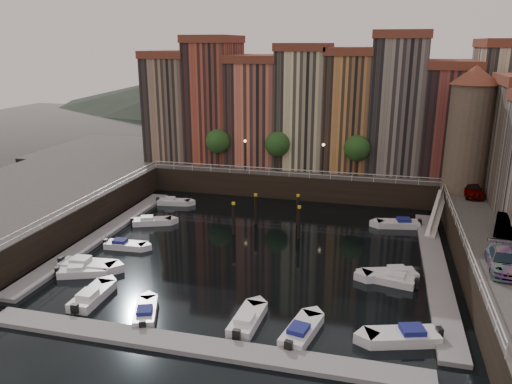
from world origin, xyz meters
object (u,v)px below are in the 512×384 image
(car_a, at_px, (472,190))
(car_b, at_px, (506,225))
(corner_tower, at_px, (469,128))
(boat_left_0, at_px, (82,271))
(car_c, at_px, (503,262))
(boat_left_2, at_px, (125,245))
(mooring_pilings, at_px, (271,216))
(boat_left_1, at_px, (87,265))
(gangway, at_px, (437,211))

(car_a, relative_size, car_b, 0.96)
(corner_tower, height_order, boat_left_0, corner_tower)
(boat_left_0, relative_size, car_c, 0.86)
(boat_left_0, bearing_deg, car_c, -16.04)
(corner_tower, xyz_separation_m, car_b, (1.89, -12.88, -6.42))
(car_b, bearing_deg, car_a, 110.43)
(car_a, bearing_deg, boat_left_2, -159.85)
(mooring_pilings, height_order, car_b, car_b)
(boat_left_0, relative_size, car_a, 0.97)
(mooring_pilings, xyz_separation_m, boat_left_1, (-13.53, -13.26, -1.25))
(boat_left_1, xyz_separation_m, car_b, (35.19, 9.93, 3.38))
(mooring_pilings, height_order, boat_left_1, mooring_pilings)
(boat_left_1, distance_m, car_a, 40.02)
(corner_tower, xyz_separation_m, boat_left_2, (-32.43, -17.72, -9.87))
(corner_tower, xyz_separation_m, gangway, (-2.90, -4.50, -8.28))
(mooring_pilings, bearing_deg, corner_tower, 25.78)
(boat_left_0, bearing_deg, boat_left_1, 79.89)
(gangway, relative_size, boat_left_1, 1.60)
(mooring_pilings, xyz_separation_m, car_a, (20.45, 7.60, 2.12))
(boat_left_0, distance_m, car_b, 36.83)
(car_a, bearing_deg, gangway, -149.84)
(mooring_pilings, bearing_deg, car_a, 20.40)
(mooring_pilings, relative_size, boat_left_2, 1.69)
(boat_left_1, relative_size, boat_left_2, 1.24)
(mooring_pilings, bearing_deg, boat_left_2, -147.17)
(boat_left_0, bearing_deg, boat_left_2, 62.96)
(corner_tower, distance_m, car_c, 22.01)
(gangway, relative_size, boat_left_0, 1.90)
(boat_left_0, distance_m, car_c, 33.44)
(boat_left_0, distance_m, boat_left_1, 1.08)
(car_b, bearing_deg, gangway, 133.93)
(mooring_pilings, distance_m, boat_left_1, 18.99)
(gangway, height_order, mooring_pilings, gangway)
(boat_left_1, relative_size, car_c, 1.02)
(corner_tower, distance_m, car_a, 6.74)
(gangway, distance_m, boat_left_2, 32.40)
(car_c, bearing_deg, boat_left_2, 177.73)
(boat_left_1, xyz_separation_m, car_c, (33.35, 1.76, 3.34))
(mooring_pilings, height_order, boat_left_0, mooring_pilings)
(corner_tower, distance_m, mooring_pilings, 23.55)
(boat_left_0, height_order, car_a, car_a)
(boat_left_0, xyz_separation_m, car_a, (33.78, 21.93, 3.44))
(corner_tower, height_order, car_b, corner_tower)
(boat_left_0, bearing_deg, gangway, 11.77)
(gangway, distance_m, boat_left_0, 35.91)
(gangway, distance_m, car_b, 9.83)
(corner_tower, height_order, gangway, corner_tower)
(boat_left_0, relative_size, boat_left_2, 1.05)
(mooring_pilings, relative_size, boat_left_1, 1.36)
(corner_tower, relative_size, boat_left_0, 3.15)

